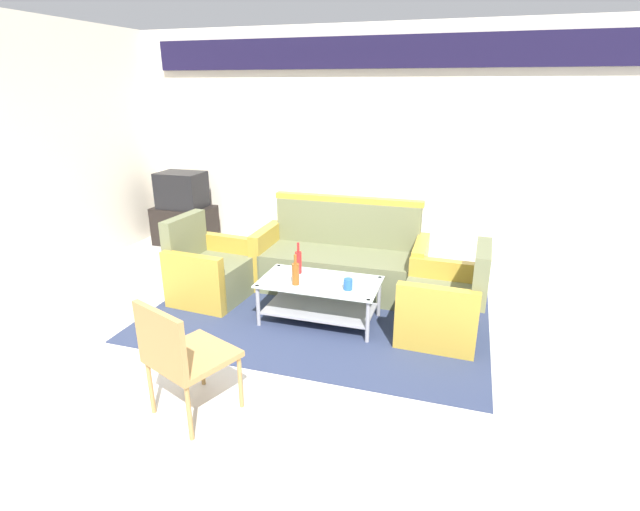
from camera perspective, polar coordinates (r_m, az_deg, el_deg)
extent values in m
plane|color=beige|center=(3.86, -3.74, -13.46)|extent=(14.00, 14.00, 0.00)
cube|color=silver|center=(6.22, 6.32, 13.09)|extent=(6.52, 0.12, 2.80)
cube|color=#191433|center=(6.10, 6.54, 23.03)|extent=(5.76, 0.08, 0.36)
cube|color=#2D3856|center=(4.68, -0.29, -6.99)|extent=(3.19, 2.14, 0.01)
cube|color=#6B704C|center=(5.12, 2.33, -1.92)|extent=(1.61, 0.71, 0.42)
cube|color=#6B704C|center=(5.27, 3.28, 3.87)|extent=(1.60, 0.15, 0.48)
cube|color=#B79333|center=(4.96, 11.79, -1.85)|extent=(0.13, 0.70, 0.62)
cube|color=#B79333|center=(5.34, -6.40, 0.05)|extent=(0.13, 0.70, 0.62)
cube|color=#B79333|center=(5.20, 3.34, 6.73)|extent=(1.64, 0.11, 0.06)
cube|color=#6B704C|center=(5.05, -12.64, -2.83)|extent=(0.70, 0.65, 0.40)
cube|color=#6B704C|center=(5.09, -15.90, 2.14)|extent=(0.17, 0.61, 0.45)
cube|color=#B79333|center=(5.28, -10.73, -0.66)|extent=(0.67, 0.15, 0.58)
cube|color=#B79333|center=(4.78, -14.91, -3.22)|extent=(0.67, 0.15, 0.58)
cube|color=#6B704C|center=(4.36, 14.05, -6.70)|extent=(0.68, 0.62, 0.40)
cube|color=#6B704C|center=(4.19, 18.74, -1.96)|extent=(0.14, 0.60, 0.45)
cube|color=#B79333|center=(4.03, 13.66, -7.56)|extent=(0.66, 0.12, 0.58)
cube|color=#B79333|center=(4.63, 14.57, -3.95)|extent=(0.66, 0.12, 0.58)
cube|color=silver|center=(4.38, -0.03, -3.18)|extent=(1.10, 0.60, 0.02)
cube|color=#9E9EA5|center=(4.49, -0.03, -6.38)|extent=(1.00, 0.52, 0.02)
cylinder|color=#9E9EA5|center=(4.84, -4.89, -3.42)|extent=(0.04, 0.04, 0.40)
cylinder|color=#9E9EA5|center=(4.58, 7.07, -4.90)|extent=(0.04, 0.04, 0.40)
cylinder|color=#9E9EA5|center=(4.41, -7.42, -5.95)|extent=(0.04, 0.04, 0.40)
cylinder|color=#9E9EA5|center=(4.12, 5.73, -7.80)|extent=(0.04, 0.04, 0.40)
cylinder|color=brown|center=(4.28, -2.94, -2.24)|extent=(0.06, 0.06, 0.20)
cylinder|color=brown|center=(4.23, -2.97, -0.45)|extent=(0.02, 0.02, 0.09)
cylinder|color=red|center=(4.53, -2.60, -0.84)|extent=(0.06, 0.06, 0.21)
cylinder|color=red|center=(4.48, -2.63, 0.98)|extent=(0.02, 0.02, 0.09)
cylinder|color=#2659A5|center=(4.19, 3.37, -3.45)|extent=(0.08, 0.08, 0.10)
cube|color=black|center=(6.92, -15.82, 3.51)|extent=(0.80, 0.50, 0.52)
cube|color=black|center=(6.81, -16.22, 7.55)|extent=(0.60, 0.44, 0.48)
cube|color=black|center=(6.99, -15.22, 7.95)|extent=(0.51, 0.01, 0.36)
cube|color=#AD844C|center=(3.32, -14.96, -11.57)|extent=(0.62, 0.62, 0.04)
cube|color=#AD844C|center=(3.11, -18.59, -9.57)|extent=(0.46, 0.21, 0.40)
cylinder|color=#AD844C|center=(3.68, -14.00, -11.98)|extent=(0.03, 0.03, 0.42)
cylinder|color=#AD844C|center=(3.40, -9.53, -14.55)|extent=(0.03, 0.03, 0.42)
cylinder|color=#AD844C|center=(3.49, -19.61, -14.50)|extent=(0.03, 0.03, 0.42)
cylinder|color=#AD844C|center=(3.20, -15.40, -17.56)|extent=(0.03, 0.03, 0.42)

